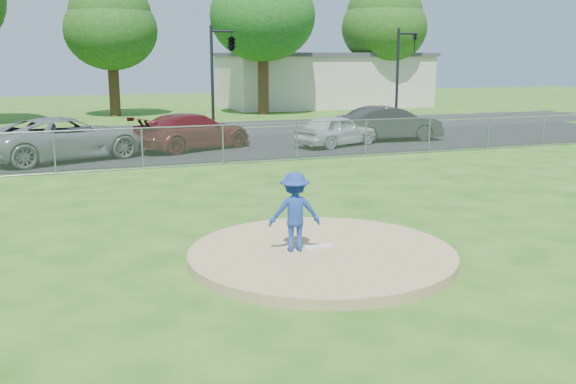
# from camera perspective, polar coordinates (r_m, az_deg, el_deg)

# --- Properties ---
(ground) EXTENTS (120.00, 120.00, 0.00)m
(ground) POSITION_cam_1_polar(r_m,az_deg,el_deg) (22.35, -6.99, 1.50)
(ground) COLOR #255412
(ground) RESTS_ON ground
(pitchers_mound) EXTENTS (5.40, 5.40, 0.20)m
(pitchers_mound) POSITION_cam_1_polar(r_m,az_deg,el_deg) (13.04, 3.00, -5.59)
(pitchers_mound) COLOR tan
(pitchers_mound) RESTS_ON ground
(pitching_rubber) EXTENTS (0.60, 0.15, 0.04)m
(pitching_rubber) POSITION_cam_1_polar(r_m,az_deg,el_deg) (13.18, 2.67, -4.85)
(pitching_rubber) COLOR white
(pitching_rubber) RESTS_ON pitchers_mound
(chain_link_fence) EXTENTS (40.00, 0.06, 1.50)m
(chain_link_fence) POSITION_cam_1_polar(r_m,az_deg,el_deg) (24.16, -8.11, 4.06)
(chain_link_fence) COLOR gray
(chain_link_fence) RESTS_ON ground
(parking_lot) EXTENTS (50.00, 8.00, 0.01)m
(parking_lot) POSITION_cam_1_polar(r_m,az_deg,el_deg) (28.65, -9.93, 3.72)
(parking_lot) COLOR black
(parking_lot) RESTS_ON ground
(street) EXTENTS (60.00, 7.00, 0.01)m
(street) POSITION_cam_1_polar(r_m,az_deg,el_deg) (36.00, -12.05, 5.30)
(street) COLOR #242326
(street) RESTS_ON ground
(commercial_building) EXTENTS (16.40, 9.40, 4.30)m
(commercial_building) POSITION_cam_1_polar(r_m,az_deg,el_deg) (53.69, 3.04, 9.97)
(commercial_building) COLOR beige
(commercial_building) RESTS_ON ground
(tree_center) EXTENTS (6.16, 6.16, 9.84)m
(tree_center) POSITION_cam_1_polar(r_m,az_deg,el_deg) (45.67, -15.52, 14.63)
(tree_center) COLOR #352313
(tree_center) RESTS_ON ground
(tree_right) EXTENTS (7.28, 7.28, 11.63)m
(tree_right) POSITION_cam_1_polar(r_m,az_deg,el_deg) (45.74, -2.27, 16.52)
(tree_right) COLOR #3C2516
(tree_right) RESTS_ON ground
(tree_far_right) EXTENTS (6.72, 6.72, 10.74)m
(tree_far_right) POSITION_cam_1_polar(r_m,az_deg,el_deg) (52.76, 8.57, 15.15)
(tree_far_right) COLOR #341D13
(tree_far_right) RESTS_ON ground
(traffic_signal_center) EXTENTS (1.42, 2.48, 5.60)m
(traffic_signal_center) POSITION_cam_1_polar(r_m,az_deg,el_deg) (34.59, -5.22, 12.90)
(traffic_signal_center) COLOR black
(traffic_signal_center) RESTS_ON ground
(traffic_signal_right) EXTENTS (1.28, 0.20, 5.60)m
(traffic_signal_right) POSITION_cam_1_polar(r_m,az_deg,el_deg) (38.52, 10.03, 10.81)
(traffic_signal_right) COLOR black
(traffic_signal_right) RESTS_ON ground
(pitcher) EXTENTS (1.13, 0.79, 1.60)m
(pitcher) POSITION_cam_1_polar(r_m,az_deg,el_deg) (12.77, 0.60, -1.77)
(pitcher) COLOR #1B3B97
(pitcher) RESTS_ON pitchers_mound
(traffic_cone) EXTENTS (0.35, 0.35, 0.67)m
(traffic_cone) POSITION_cam_1_polar(r_m,az_deg,el_deg) (26.14, -20.87, 3.09)
(traffic_cone) COLOR red
(traffic_cone) RESTS_ON parking_lot
(parked_car_gray) EXTENTS (6.70, 4.78, 1.70)m
(parked_car_gray) POSITION_cam_1_polar(r_m,az_deg,el_deg) (26.83, -19.02, 4.53)
(parked_car_gray) COLOR gray
(parked_car_gray) RESTS_ON parking_lot
(parked_car_darkred) EXTENTS (5.88, 4.18, 1.58)m
(parked_car_darkred) POSITION_cam_1_polar(r_m,az_deg,el_deg) (28.57, -8.42, 5.36)
(parked_car_darkred) COLOR #5B161A
(parked_car_darkred) RESTS_ON parking_lot
(parked_car_pearl) EXTENTS (4.49, 3.11, 1.42)m
(parked_car_pearl) POSITION_cam_1_polar(r_m,az_deg,el_deg) (29.46, 4.32, 5.50)
(parked_car_pearl) COLOR silver
(parked_car_pearl) RESTS_ON parking_lot
(parked_car_charcoal) EXTENTS (5.08, 1.96, 1.65)m
(parked_car_charcoal) POSITION_cam_1_polar(r_m,az_deg,el_deg) (31.65, 9.06, 6.04)
(parked_car_charcoal) COLOR #27272A
(parked_car_charcoal) RESTS_ON parking_lot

